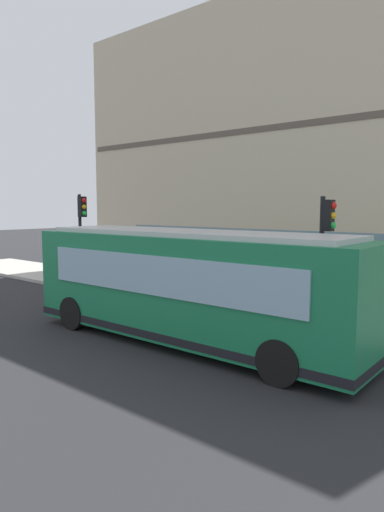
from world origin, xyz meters
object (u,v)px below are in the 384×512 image
city_bus_nearside (188,287)px  pedestrian_walking_along_curb (135,259)px  fire_hydrant (341,307)px  traffic_light_near_corner (326,237)px  pedestrian_by_light_pole (273,280)px  traffic_light_down_block (82,223)px  newspaper_vending_box (153,274)px  pedestrian_near_building_entrance (241,279)px

city_bus_nearside → pedestrian_walking_along_curb: (5.69, 8.33, -0.37)m
fire_hydrant → pedestrian_walking_along_curb: 10.70m
traffic_light_near_corner → pedestrian_by_light_pole: (1.82, 2.75, -1.78)m
city_bus_nearside → traffic_light_down_block: (3.07, 8.90, 1.45)m
traffic_light_near_corner → traffic_light_down_block: traffic_light_down_block is taller
fire_hydrant → newspaper_vending_box: (0.72, 9.26, 0.09)m
pedestrian_walking_along_curb → pedestrian_by_light_pole: bearing=-94.0°
pedestrian_walking_along_curb → city_bus_nearside: bearing=-124.4°
pedestrian_by_light_pole → newspaper_vending_box: (0.38, 6.58, -0.45)m
traffic_light_near_corner → fire_hydrant: 2.76m
traffic_light_near_corner → newspaper_vending_box: 9.85m
traffic_light_down_block → newspaper_vending_box: traffic_light_down_block is taller
pedestrian_near_building_entrance → newspaper_vending_box: pedestrian_near_building_entrance is taller
city_bus_nearside → traffic_light_near_corner: size_ratio=2.61×
pedestrian_by_light_pole → traffic_light_down_block: bearing=103.6°
fire_hydrant → pedestrian_near_building_entrance: size_ratio=0.41×
fire_hydrant → newspaper_vending_box: size_ratio=0.82×
pedestrian_by_light_pole → newspaper_vending_box: size_ratio=1.77×
fire_hydrant → pedestrian_near_building_entrance: 3.45m
traffic_light_down_block → fire_hydrant: traffic_light_down_block is taller
pedestrian_by_light_pole → traffic_light_near_corner: bearing=-123.4°
newspaper_vending_box → traffic_light_near_corner: bearing=-103.2°
traffic_light_near_corner → pedestrian_near_building_entrance: (0.56, 3.33, -1.64)m
pedestrian_by_light_pole → newspaper_vending_box: bearing=86.7°
traffic_light_near_corner → traffic_light_down_block: (-0.24, 11.29, 0.16)m
city_bus_nearside → pedestrian_by_light_pole: 5.17m
city_bus_nearside → fire_hydrant: (4.79, -2.31, -1.04)m
city_bus_nearside → pedestrian_near_building_entrance: size_ratio=5.59×
newspaper_vending_box → fire_hydrant: bearing=-94.5°
traffic_light_down_block → fire_hydrant: size_ratio=5.54×
pedestrian_walking_along_curb → pedestrian_by_light_pole: 7.98m
city_bus_nearside → traffic_light_down_block: size_ratio=2.46×
city_bus_nearside → fire_hydrant: 5.42m
pedestrian_near_building_entrance → newspaper_vending_box: size_ratio=2.00×
fire_hydrant → pedestrian_walking_along_curb: pedestrian_walking_along_curb is taller
city_bus_nearside → pedestrian_by_light_pole: size_ratio=6.34×
city_bus_nearside → pedestrian_near_building_entrance: bearing=13.7°
city_bus_nearside → fire_hydrant: size_ratio=13.63×
city_bus_nearside → pedestrian_near_building_entrance: city_bus_nearside is taller
fire_hydrant → pedestrian_by_light_pole: size_ratio=0.47×
traffic_light_down_block → pedestrian_near_building_entrance: size_ratio=2.27×
traffic_light_near_corner → pedestrian_walking_along_curb: (2.38, 10.72, -1.66)m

